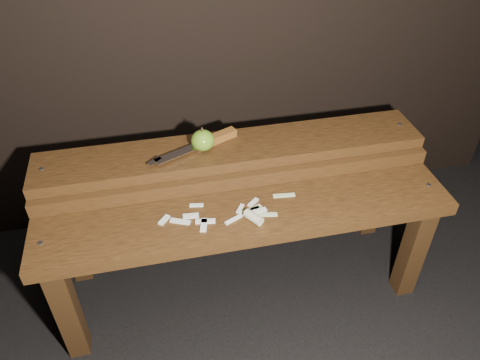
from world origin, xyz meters
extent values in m
plane|color=black|center=(0.00, 0.00, 0.00)|extent=(60.00, 60.00, 0.00)
cube|color=black|center=(-0.54, -0.10, 0.19)|extent=(0.06, 0.06, 0.38)
cube|color=black|center=(0.54, -0.10, 0.19)|extent=(0.06, 0.06, 0.38)
cube|color=#3C230E|center=(0.00, -0.05, 0.40)|extent=(1.20, 0.20, 0.04)
cylinder|color=slate|center=(-0.56, -0.05, 0.42)|extent=(0.01, 0.01, 0.00)
cylinder|color=slate|center=(0.56, -0.05, 0.42)|extent=(0.01, 0.01, 0.00)
cube|color=black|center=(-0.54, 0.20, 0.23)|extent=(0.06, 0.06, 0.46)
cube|color=black|center=(0.54, 0.20, 0.23)|extent=(0.06, 0.06, 0.46)
cube|color=#3C230E|center=(0.00, 0.07, 0.44)|extent=(1.20, 0.02, 0.05)
cube|color=#3C230E|center=(0.00, 0.17, 0.48)|extent=(1.20, 0.18, 0.04)
cylinder|color=slate|center=(-0.56, 0.17, 0.50)|extent=(0.01, 0.01, 0.00)
cylinder|color=slate|center=(0.56, 0.17, 0.50)|extent=(0.01, 0.01, 0.00)
ellipsoid|color=#628E1D|center=(-0.09, 0.17, 0.53)|extent=(0.07, 0.07, 0.06)
cylinder|color=#382314|center=(-0.09, 0.17, 0.57)|extent=(0.01, 0.01, 0.01)
cube|color=brown|center=(-0.04, 0.20, 0.51)|extent=(0.12, 0.08, 0.02)
cube|color=silver|center=(-0.10, 0.17, 0.51)|extent=(0.03, 0.04, 0.03)
cube|color=silver|center=(-0.18, 0.14, 0.51)|extent=(0.14, 0.08, 0.00)
cube|color=silver|center=(-0.24, 0.12, 0.51)|extent=(0.05, 0.04, 0.00)
cube|color=beige|center=(-0.02, -0.03, 0.42)|extent=(0.03, 0.04, 0.01)
cube|color=beige|center=(-0.24, -0.03, 0.42)|extent=(0.04, 0.04, 0.01)
cube|color=beige|center=(-0.16, -0.03, 0.42)|extent=(0.05, 0.02, 0.01)
cube|color=beige|center=(0.02, -0.02, 0.42)|extent=(0.04, 0.04, 0.01)
cube|color=beige|center=(-0.14, 0.01, 0.42)|extent=(0.04, 0.02, 0.01)
cube|color=beige|center=(-0.19, -0.05, 0.42)|extent=(0.06, 0.04, 0.01)
cube|color=beige|center=(-0.13, -0.08, 0.42)|extent=(0.03, 0.05, 0.01)
cube|color=beige|center=(0.01, -0.08, 0.42)|extent=(0.04, 0.05, 0.01)
cube|color=beige|center=(0.03, -0.05, 0.42)|extent=(0.05, 0.02, 0.01)
cube|color=beige|center=(-0.05, -0.07, 0.42)|extent=(0.06, 0.03, 0.01)
cube|color=beige|center=(-0.12, -0.06, 0.42)|extent=(0.06, 0.02, 0.01)
cylinder|color=#C9BB8C|center=(0.01, -0.09, 0.43)|extent=(0.05, 0.06, 0.03)
cube|color=#BCC988|center=(0.00, -0.05, 0.42)|extent=(0.07, 0.03, 0.00)
cube|color=#BCC988|center=(0.01, -0.05, 0.42)|extent=(0.06, 0.04, 0.00)
cube|color=#BCC988|center=(0.04, -0.07, 0.42)|extent=(0.07, 0.03, 0.00)
cube|color=#BCC988|center=(0.12, 0.00, 0.42)|extent=(0.07, 0.02, 0.00)
camera|label=1|loc=(-0.23, -0.99, 1.32)|focal=35.00mm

